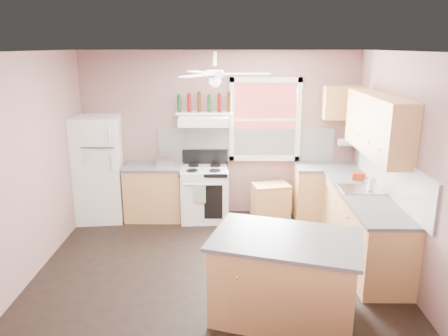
{
  "coord_description": "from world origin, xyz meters",
  "views": [
    {
      "loc": [
        0.16,
        -5.08,
        2.76
      ],
      "look_at": [
        0.1,
        0.3,
        1.25
      ],
      "focal_mm": 35.0,
      "sensor_mm": 36.0,
      "label": 1
    }
  ],
  "objects_px": {
    "refrigerator": "(99,169)",
    "cart": "(271,202)",
    "island": "(284,279)",
    "toaster": "(165,160)",
    "stove": "(204,194)"
  },
  "relations": [
    {
      "from": "refrigerator",
      "to": "cart",
      "type": "distance_m",
      "value": 2.84
    },
    {
      "from": "refrigerator",
      "to": "island",
      "type": "distance_m",
      "value": 3.82
    },
    {
      "from": "cart",
      "to": "island",
      "type": "height_order",
      "value": "island"
    },
    {
      "from": "toaster",
      "to": "stove",
      "type": "xyz_separation_m",
      "value": [
        0.63,
        -0.04,
        -0.56
      ]
    },
    {
      "from": "toaster",
      "to": "island",
      "type": "distance_m",
      "value": 3.22
    },
    {
      "from": "toaster",
      "to": "cart",
      "type": "height_order",
      "value": "toaster"
    },
    {
      "from": "cart",
      "to": "toaster",
      "type": "bearing_deg",
      "value": 165.53
    },
    {
      "from": "stove",
      "to": "cart",
      "type": "xyz_separation_m",
      "value": [
        1.08,
        -0.0,
        -0.14
      ]
    },
    {
      "from": "refrigerator",
      "to": "island",
      "type": "height_order",
      "value": "refrigerator"
    },
    {
      "from": "stove",
      "to": "cart",
      "type": "distance_m",
      "value": 1.09
    },
    {
      "from": "toaster",
      "to": "island",
      "type": "xyz_separation_m",
      "value": [
        1.61,
        -2.74,
        -0.56
      ]
    },
    {
      "from": "stove",
      "to": "cart",
      "type": "bearing_deg",
      "value": -4.1
    },
    {
      "from": "stove",
      "to": "cart",
      "type": "relative_size",
      "value": 1.49
    },
    {
      "from": "refrigerator",
      "to": "stove",
      "type": "xyz_separation_m",
      "value": [
        1.7,
        -0.01,
        -0.42
      ]
    },
    {
      "from": "cart",
      "to": "island",
      "type": "bearing_deg",
      "value": -105.24
    }
  ]
}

